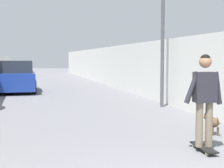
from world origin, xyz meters
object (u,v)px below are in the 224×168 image
Objects in this scene: skateboard at (204,147)px; person_skateboarder at (205,93)px; lamp_post at (163,15)px; car_near at (17,77)px; dog at (212,122)px.

person_skateboarder is at bearing 90.00° from skateboard.
lamp_post is 5.61× the size of skateboard.
lamp_post is at bearing -15.18° from skateboard.
person_skateboarder reaches higher than car_near.
car_near reaches higher than dog.
skateboard is at bearing -90.00° from person_skateboarder.
skateboard is (-5.33, 1.45, -3.03)m from lamp_post.
lamp_post is at bearing -143.34° from car_near.
lamp_post is 1.16× the size of car_near.
car_near is at bearing 22.02° from dog.
person_skateboarder is at bearing 164.82° from lamp_post.
lamp_post is at bearing -15.18° from person_skateboarder.
dog is (1.20, -0.87, -0.77)m from person_skateboarder.
lamp_post is 2.78× the size of person_skateboarder.
car_near is at bearing 36.66° from lamp_post.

